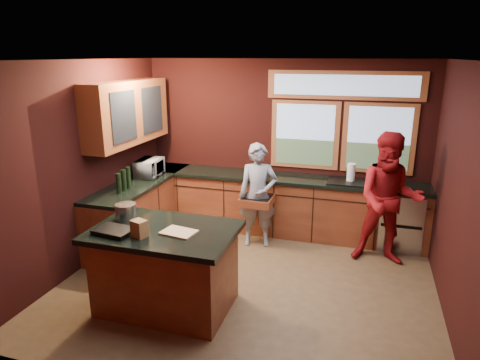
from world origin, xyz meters
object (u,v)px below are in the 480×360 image
at_px(stock_pot, 126,211).
at_px(cutting_board, 179,232).
at_px(person_grey, 258,195).
at_px(person_red, 389,200).
at_px(island, 166,268).

bearing_deg(stock_pot, cutting_board, -14.93).
distance_m(person_grey, person_red, 1.82).
height_order(person_grey, stock_pot, person_grey).
bearing_deg(person_red, stock_pot, -150.83).
bearing_deg(cutting_board, person_grey, 79.77).
distance_m(person_red, stock_pot, 3.39).
relative_size(island, stock_pot, 6.46).
xyz_separation_m(person_red, cutting_board, (-2.17, -1.92, 0.05)).
bearing_deg(island, cutting_board, -14.04).
height_order(person_grey, cutting_board, person_grey).
height_order(island, person_grey, person_grey).
bearing_deg(person_red, island, -143.04).
distance_m(person_red, cutting_board, 2.89).
xyz_separation_m(island, person_grey, (0.55, 1.92, 0.29)).
relative_size(person_grey, cutting_board, 4.41).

